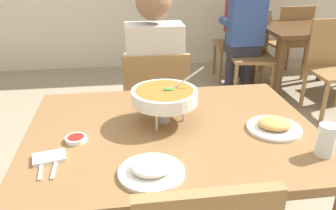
{
  "coord_description": "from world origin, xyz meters",
  "views": [
    {
      "loc": [
        -0.21,
        -1.35,
        1.48
      ],
      "look_at": [
        0.0,
        0.15,
        0.8
      ],
      "focal_mm": 36.74,
      "sensor_mm": 36.0,
      "label": 1
    }
  ],
  "objects_px": {
    "chair_bg_corner": "(289,38)",
    "drink_glass": "(326,142)",
    "dining_table_main": "(173,148)",
    "diner_main": "(154,72)",
    "patron_bg_middle": "(240,19)",
    "chair_diner_main": "(155,106)",
    "chair_bg_left": "(251,48)",
    "patron_bg_left": "(245,27)",
    "sauce_dish": "(76,139)",
    "curry_bowl": "(164,96)",
    "chair_bg_middle": "(242,38)",
    "rice_plate": "(151,169)",
    "dining_table_far": "(308,39)",
    "chair_bg_right": "(332,62)",
    "appetizer_plate": "(274,126)"
  },
  "relations": [
    {
      "from": "dining_table_main",
      "to": "chair_diner_main",
      "type": "bearing_deg",
      "value": 90.0
    },
    {
      "from": "diner_main",
      "to": "chair_bg_middle",
      "type": "height_order",
      "value": "diner_main"
    },
    {
      "from": "drink_glass",
      "to": "dining_table_far",
      "type": "xyz_separation_m",
      "value": [
        1.23,
        2.35,
        -0.19
      ]
    },
    {
      "from": "curry_bowl",
      "to": "patron_bg_middle",
      "type": "height_order",
      "value": "patron_bg_middle"
    },
    {
      "from": "diner_main",
      "to": "chair_bg_middle",
      "type": "bearing_deg",
      "value": 55.41
    },
    {
      "from": "curry_bowl",
      "to": "chair_bg_middle",
      "type": "relative_size",
      "value": 0.37
    },
    {
      "from": "patron_bg_middle",
      "to": "drink_glass",
      "type": "bearing_deg",
      "value": -102.7
    },
    {
      "from": "dining_table_main",
      "to": "chair_bg_middle",
      "type": "xyz_separation_m",
      "value": [
        1.25,
        2.62,
        -0.14
      ]
    },
    {
      "from": "dining_table_far",
      "to": "patron_bg_middle",
      "type": "bearing_deg",
      "value": 137.85
    },
    {
      "from": "sauce_dish",
      "to": "chair_bg_corner",
      "type": "height_order",
      "value": "chair_bg_corner"
    },
    {
      "from": "chair_bg_corner",
      "to": "sauce_dish",
      "type": "bearing_deg",
      "value": -130.79
    },
    {
      "from": "sauce_dish",
      "to": "chair_diner_main",
      "type": "bearing_deg",
      "value": 63.27
    },
    {
      "from": "chair_bg_middle",
      "to": "rice_plate",
      "type": "bearing_deg",
      "value": -115.03
    },
    {
      "from": "drink_glass",
      "to": "patron_bg_left",
      "type": "distance_m",
      "value": 2.48
    },
    {
      "from": "chair_bg_corner",
      "to": "drink_glass",
      "type": "bearing_deg",
      "value": -114.12
    },
    {
      "from": "chair_bg_right",
      "to": "patron_bg_left",
      "type": "bearing_deg",
      "value": 139.68
    },
    {
      "from": "chair_bg_right",
      "to": "chair_bg_corner",
      "type": "xyz_separation_m",
      "value": [
        0.04,
        0.99,
        0.0
      ]
    },
    {
      "from": "dining_table_far",
      "to": "chair_bg_corner",
      "type": "xyz_separation_m",
      "value": [
        0.04,
        0.48,
        -0.11
      ]
    },
    {
      "from": "chair_diner_main",
      "to": "drink_glass",
      "type": "xyz_separation_m",
      "value": [
        0.55,
        -1.07,
        0.3
      ]
    },
    {
      "from": "sauce_dish",
      "to": "patron_bg_middle",
      "type": "relative_size",
      "value": 0.07
    },
    {
      "from": "chair_diner_main",
      "to": "chair_bg_left",
      "type": "distance_m",
      "value": 1.81
    },
    {
      "from": "dining_table_main",
      "to": "chair_bg_left",
      "type": "distance_m",
      "value": 2.45
    },
    {
      "from": "diner_main",
      "to": "chair_bg_middle",
      "type": "relative_size",
      "value": 1.46
    },
    {
      "from": "dining_table_main",
      "to": "diner_main",
      "type": "height_order",
      "value": "diner_main"
    },
    {
      "from": "chair_diner_main",
      "to": "drink_glass",
      "type": "distance_m",
      "value": 1.24
    },
    {
      "from": "drink_glass",
      "to": "diner_main",
      "type": "bearing_deg",
      "value": 116.56
    },
    {
      "from": "rice_plate",
      "to": "dining_table_far",
      "type": "height_order",
      "value": "rice_plate"
    },
    {
      "from": "chair_bg_corner",
      "to": "chair_bg_middle",
      "type": "bearing_deg",
      "value": 171.62
    },
    {
      "from": "patron_bg_left",
      "to": "patron_bg_middle",
      "type": "distance_m",
      "value": 0.47
    },
    {
      "from": "chair_bg_middle",
      "to": "patron_bg_left",
      "type": "distance_m",
      "value": 0.57
    },
    {
      "from": "dining_table_far",
      "to": "chair_bg_right",
      "type": "xyz_separation_m",
      "value": [
        -0.01,
        -0.51,
        -0.11
      ]
    },
    {
      "from": "chair_bg_left",
      "to": "dining_table_main",
      "type": "bearing_deg",
      "value": -119.0
    },
    {
      "from": "dining_table_far",
      "to": "dining_table_main",
      "type": "bearing_deg",
      "value": -130.87
    },
    {
      "from": "diner_main",
      "to": "patron_bg_middle",
      "type": "relative_size",
      "value": 1.0
    },
    {
      "from": "chair_bg_middle",
      "to": "patron_bg_left",
      "type": "xyz_separation_m",
      "value": [
        -0.16,
        -0.49,
        0.24
      ]
    },
    {
      "from": "dining_table_main",
      "to": "chair_bg_right",
      "type": "xyz_separation_m",
      "value": [
        1.78,
        1.55,
        -0.14
      ]
    },
    {
      "from": "chair_diner_main",
      "to": "diner_main",
      "type": "relative_size",
      "value": 0.69
    },
    {
      "from": "rice_plate",
      "to": "dining_table_main",
      "type": "bearing_deg",
      "value": 68.88
    },
    {
      "from": "chair_diner_main",
      "to": "rice_plate",
      "type": "xyz_separation_m",
      "value": [
        -0.13,
        -1.1,
        0.26
      ]
    },
    {
      "from": "sauce_dish",
      "to": "dining_table_far",
      "type": "relative_size",
      "value": 0.09
    },
    {
      "from": "rice_plate",
      "to": "drink_glass",
      "type": "bearing_deg",
      "value": 2.9
    },
    {
      "from": "appetizer_plate",
      "to": "dining_table_far",
      "type": "height_order",
      "value": "appetizer_plate"
    },
    {
      "from": "appetizer_plate",
      "to": "patron_bg_middle",
      "type": "xyz_separation_m",
      "value": [
        0.76,
        2.66,
        -0.02
      ]
    },
    {
      "from": "dining_table_main",
      "to": "chair_bg_middle",
      "type": "height_order",
      "value": "chair_bg_middle"
    },
    {
      "from": "dining_table_main",
      "to": "patron_bg_left",
      "type": "xyz_separation_m",
      "value": [
        1.09,
        2.13,
        0.1
      ]
    },
    {
      "from": "chair_bg_middle",
      "to": "patron_bg_left",
      "type": "relative_size",
      "value": 0.69
    },
    {
      "from": "dining_table_main",
      "to": "chair_bg_corner",
      "type": "bearing_deg",
      "value": 54.37
    },
    {
      "from": "chair_bg_corner",
      "to": "patron_bg_left",
      "type": "xyz_separation_m",
      "value": [
        -0.73,
        -0.41,
        0.24
      ]
    },
    {
      "from": "diner_main",
      "to": "drink_glass",
      "type": "distance_m",
      "value": 1.23
    },
    {
      "from": "chair_bg_middle",
      "to": "dining_table_main",
      "type": "bearing_deg",
      "value": -115.51
    }
  ]
}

